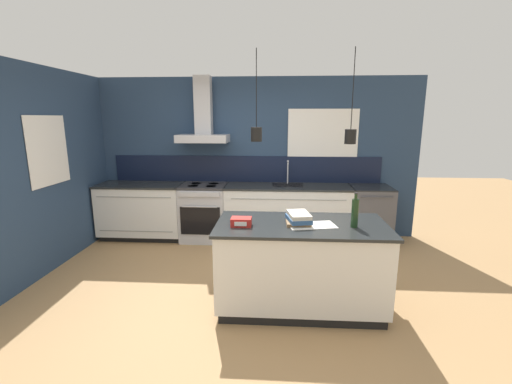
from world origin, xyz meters
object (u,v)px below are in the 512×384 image
(red_supply_box, at_px, (241,222))
(dishwasher, at_px, (369,215))
(oven_range, at_px, (204,212))
(bottle_on_island, at_px, (355,213))
(book_stack, at_px, (299,218))

(red_supply_box, bearing_deg, dishwasher, 48.99)
(oven_range, bearing_deg, bottle_on_island, -46.65)
(book_stack, bearing_deg, oven_range, 125.19)
(dishwasher, relative_size, red_supply_box, 4.53)
(oven_range, height_order, book_stack, book_stack)
(oven_range, relative_size, dishwasher, 1.00)
(dishwasher, bearing_deg, bottle_on_island, -108.93)
(oven_range, bearing_deg, book_stack, -54.81)
(dishwasher, relative_size, book_stack, 2.63)
(oven_range, height_order, red_supply_box, red_supply_box)
(bottle_on_island, bearing_deg, oven_range, 133.35)
(oven_range, xyz_separation_m, red_supply_box, (0.83, -2.08, 0.50))
(oven_range, bearing_deg, red_supply_box, -68.29)
(dishwasher, height_order, bottle_on_island, bottle_on_island)
(oven_range, distance_m, red_supply_box, 2.30)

